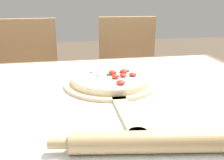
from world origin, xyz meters
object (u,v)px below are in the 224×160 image
at_px(rolling_pin, 162,142).
at_px(chair_left, 28,80).
at_px(pizza_peel, 112,86).
at_px(pizza, 111,79).
at_px(chair_right, 128,75).

height_order(rolling_pin, chair_left, chair_left).
xyz_separation_m(pizza_peel, pizza, (0.00, 0.03, 0.02)).
bearing_deg(pizza_peel, chair_right, 72.18).
distance_m(pizza, chair_left, 0.92).
distance_m(pizza_peel, rolling_pin, 0.43).
distance_m(rolling_pin, chair_left, 1.34).
xyz_separation_m(rolling_pin, chair_left, (-0.42, 1.25, -0.24)).
bearing_deg(pizza, pizza_peel, -91.69).
bearing_deg(pizza, chair_right, 71.63).
relative_size(pizza_peel, chair_left, 0.64).
xyz_separation_m(pizza, chair_left, (-0.39, 0.79, -0.24)).
relative_size(pizza, chair_left, 0.32).
bearing_deg(pizza_peel, pizza, 88.31).
xyz_separation_m(rolling_pin, chair_right, (0.23, 1.25, -0.24)).
xyz_separation_m(pizza, chair_right, (0.26, 0.79, -0.24)).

